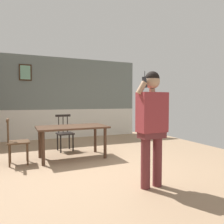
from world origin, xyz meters
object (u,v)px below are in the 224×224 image
at_px(person_figure, 152,120).
at_px(chair_by_doorway, 65,133).
at_px(dining_table, 72,130).
at_px(chair_near_window, 16,142).

bearing_deg(person_figure, chair_by_doorway, -77.27).
distance_m(chair_by_doorway, person_figure, 3.06).
relative_size(dining_table, person_figure, 0.91).
height_order(dining_table, chair_near_window, chair_near_window).
distance_m(dining_table, person_figure, 2.26).
relative_size(dining_table, chair_near_window, 1.67).
relative_size(chair_near_window, person_figure, 0.55).
relative_size(chair_near_window, chair_by_doorway, 1.00).
height_order(dining_table, person_figure, person_figure).
height_order(chair_by_doorway, person_figure, person_figure).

